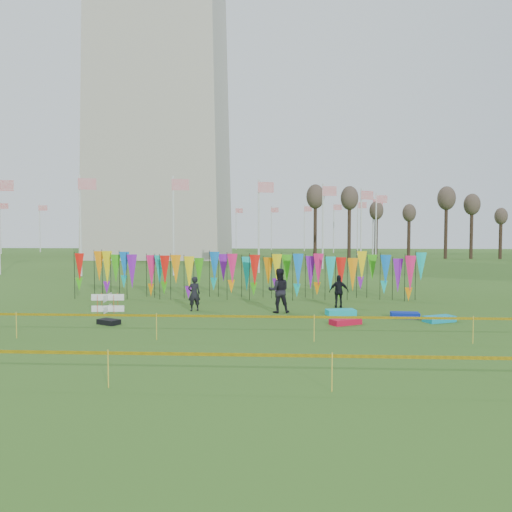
{
  "coord_description": "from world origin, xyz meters",
  "views": [
    {
      "loc": [
        2.03,
        -18.81,
        3.68
      ],
      "look_at": [
        0.71,
        6.0,
        2.37
      ],
      "focal_mm": 35.0,
      "sensor_mm": 36.0,
      "label": 1
    }
  ],
  "objects_px": {
    "person_right": "(339,291)",
    "kite_bag_red": "(345,322)",
    "kite_bag_black": "(109,322)",
    "box_kite": "(108,303)",
    "kite_bag_turquoise": "(341,312)",
    "kite_bag_teal": "(439,319)",
    "person_left": "(194,294)",
    "kite_bag_blue": "(405,315)",
    "person_mid": "(279,291)"
  },
  "relations": [
    {
      "from": "person_right",
      "to": "person_mid",
      "type": "bearing_deg",
      "value": 31.25
    },
    {
      "from": "kite_bag_teal",
      "to": "kite_bag_turquoise",
      "type": "bearing_deg",
      "value": 159.63
    },
    {
      "from": "kite_bag_blue",
      "to": "kite_bag_black",
      "type": "height_order",
      "value": "kite_bag_blue"
    },
    {
      "from": "kite_bag_turquoise",
      "to": "kite_bag_blue",
      "type": "relative_size",
      "value": 1.08
    },
    {
      "from": "person_right",
      "to": "kite_bag_blue",
      "type": "bearing_deg",
      "value": 134.91
    },
    {
      "from": "box_kite",
      "to": "person_left",
      "type": "xyz_separation_m",
      "value": [
        3.81,
        0.55,
        0.37
      ]
    },
    {
      "from": "kite_bag_red",
      "to": "kite_bag_black",
      "type": "distance_m",
      "value": 9.22
    },
    {
      "from": "person_mid",
      "to": "kite_bag_turquoise",
      "type": "height_order",
      "value": "person_mid"
    },
    {
      "from": "box_kite",
      "to": "kite_bag_turquoise",
      "type": "height_order",
      "value": "box_kite"
    },
    {
      "from": "box_kite",
      "to": "person_left",
      "type": "distance_m",
      "value": 3.86
    },
    {
      "from": "person_mid",
      "to": "kite_bag_teal",
      "type": "relative_size",
      "value": 1.6
    },
    {
      "from": "person_right",
      "to": "kite_bag_red",
      "type": "relative_size",
      "value": 1.29
    },
    {
      "from": "person_right",
      "to": "kite_bag_blue",
      "type": "height_order",
      "value": "person_right"
    },
    {
      "from": "person_right",
      "to": "kite_bag_turquoise",
      "type": "height_order",
      "value": "person_right"
    },
    {
      "from": "person_mid",
      "to": "kite_bag_red",
      "type": "bearing_deg",
      "value": 128.3
    },
    {
      "from": "person_left",
      "to": "kite_bag_red",
      "type": "distance_m",
      "value": 7.12
    },
    {
      "from": "person_left",
      "to": "kite_bag_blue",
      "type": "xyz_separation_m",
      "value": [
        9.11,
        -1.39,
        -0.66
      ]
    },
    {
      "from": "kite_bag_turquoise",
      "to": "box_kite",
      "type": "bearing_deg",
      "value": 178.65
    },
    {
      "from": "kite_bag_black",
      "to": "kite_bag_teal",
      "type": "relative_size",
      "value": 0.69
    },
    {
      "from": "kite_bag_red",
      "to": "person_right",
      "type": "bearing_deg",
      "value": 87.08
    },
    {
      "from": "box_kite",
      "to": "kite_bag_red",
      "type": "bearing_deg",
      "value": -13.06
    },
    {
      "from": "box_kite",
      "to": "person_right",
      "type": "bearing_deg",
      "value": 9.82
    },
    {
      "from": "person_right",
      "to": "kite_bag_black",
      "type": "distance_m",
      "value": 10.54
    },
    {
      "from": "person_right",
      "to": "kite_bag_turquoise",
      "type": "bearing_deg",
      "value": 88.17
    },
    {
      "from": "box_kite",
      "to": "kite_bag_black",
      "type": "relative_size",
      "value": 0.96
    },
    {
      "from": "person_left",
      "to": "kite_bag_black",
      "type": "bearing_deg",
      "value": 27.33
    },
    {
      "from": "person_right",
      "to": "kite_bag_black",
      "type": "height_order",
      "value": "person_right"
    },
    {
      "from": "person_mid",
      "to": "kite_bag_red",
      "type": "height_order",
      "value": "person_mid"
    },
    {
      "from": "kite_bag_black",
      "to": "kite_bag_teal",
      "type": "height_order",
      "value": "kite_bag_teal"
    },
    {
      "from": "kite_bag_red",
      "to": "box_kite",
      "type": "bearing_deg",
      "value": 166.94
    },
    {
      "from": "person_left",
      "to": "kite_bag_black",
      "type": "relative_size",
      "value": 1.84
    },
    {
      "from": "kite_bag_black",
      "to": "kite_bag_teal",
      "type": "distance_m",
      "value": 13.08
    },
    {
      "from": "person_left",
      "to": "kite_bag_turquoise",
      "type": "bearing_deg",
      "value": 149.46
    },
    {
      "from": "kite_bag_teal",
      "to": "kite_bag_black",
      "type": "bearing_deg",
      "value": -174.67
    },
    {
      "from": "kite_bag_blue",
      "to": "kite_bag_black",
      "type": "xyz_separation_m",
      "value": [
        -11.87,
        -2.01,
        -0.02
      ]
    },
    {
      "from": "kite_bag_red",
      "to": "kite_bag_teal",
      "type": "xyz_separation_m",
      "value": [
        3.81,
        0.75,
        0.01
      ]
    },
    {
      "from": "kite_bag_teal",
      "to": "box_kite",
      "type": "bearing_deg",
      "value": 173.38
    },
    {
      "from": "kite_bag_turquoise",
      "to": "person_left",
      "type": "bearing_deg",
      "value": 173.09
    },
    {
      "from": "kite_bag_black",
      "to": "box_kite",
      "type": "bearing_deg",
      "value": 110.24
    },
    {
      "from": "person_right",
      "to": "kite_bag_red",
      "type": "distance_m",
      "value": 4.25
    },
    {
      "from": "box_kite",
      "to": "person_mid",
      "type": "relative_size",
      "value": 0.42
    },
    {
      "from": "kite_bag_blue",
      "to": "kite_bag_teal",
      "type": "distance_m",
      "value": 1.4
    },
    {
      "from": "person_right",
      "to": "kite_bag_blue",
      "type": "xyz_separation_m",
      "value": [
        2.44,
        -2.66,
        -0.65
      ]
    },
    {
      "from": "kite_bag_turquoise",
      "to": "kite_bag_blue",
      "type": "bearing_deg",
      "value": -13.05
    },
    {
      "from": "box_kite",
      "to": "person_left",
      "type": "bearing_deg",
      "value": 8.19
    },
    {
      "from": "kite_bag_red",
      "to": "kite_bag_teal",
      "type": "relative_size",
      "value": 0.97
    },
    {
      "from": "kite_bag_teal",
      "to": "person_right",
      "type": "bearing_deg",
      "value": 136.23
    },
    {
      "from": "kite_bag_red",
      "to": "kite_bag_black",
      "type": "xyz_separation_m",
      "value": [
        -9.21,
        -0.47,
        -0.01
      ]
    },
    {
      "from": "kite_bag_turquoise",
      "to": "kite_bag_teal",
      "type": "xyz_separation_m",
      "value": [
        3.75,
        -1.39,
        -0.01
      ]
    },
    {
      "from": "box_kite",
      "to": "person_right",
      "type": "relative_size",
      "value": 0.53
    }
  ]
}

